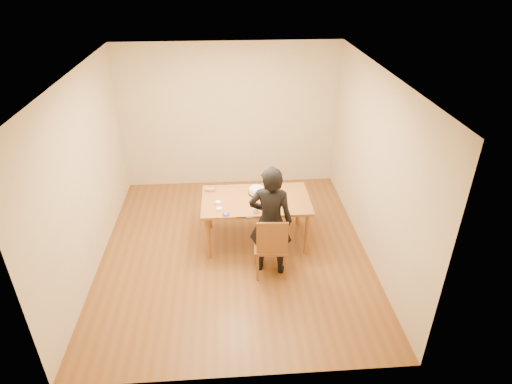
{
  "coord_description": "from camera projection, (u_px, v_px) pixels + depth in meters",
  "views": [
    {
      "loc": [
        -0.05,
        -5.3,
        4.02
      ],
      "look_at": [
        0.34,
        0.21,
        0.9
      ],
      "focal_mm": 30.0,
      "sensor_mm": 36.0,
      "label": 1
    }
  ],
  "objects": [
    {
      "name": "spatula",
      "position": [
        241.0,
        217.0,
        6.0
      ],
      "size": [
        0.15,
        0.02,
        0.01
      ],
      "primitive_type": "cube",
      "rotation": [
        0.0,
        0.0,
        -0.04
      ],
      "color": "black",
      "rests_on": "dining_table"
    },
    {
      "name": "ramekin_yellow",
      "position": [
        218.0,
        203.0,
        6.32
      ],
      "size": [
        0.08,
        0.08,
        0.04
      ],
      "primitive_type": "cylinder",
      "color": "white",
      "rests_on": "dining_table"
    },
    {
      "name": "frosting_dollop",
      "position": [
        226.0,
        214.0,
        6.06
      ],
      "size": [
        0.04,
        0.04,
        0.02
      ],
      "primitive_type": "ellipsoid",
      "color": "white",
      "rests_on": "frosting_lid"
    },
    {
      "name": "candy_box_pink",
      "position": [
        210.0,
        190.0,
        6.67
      ],
      "size": [
        0.16,
        0.1,
        0.02
      ],
      "primitive_type": "cube",
      "rotation": [
        0.0,
        0.0,
        -0.21
      ],
      "color": "#C02D7E",
      "rests_on": "dining_table"
    },
    {
      "name": "frosting_dome",
      "position": [
        257.0,
        188.0,
        6.54
      ],
      "size": [
        0.23,
        0.23,
        0.03
      ],
      "primitive_type": "ellipsoid",
      "color": "white",
      "rests_on": "cake"
    },
    {
      "name": "frosting_lid",
      "position": [
        226.0,
        215.0,
        6.06
      ],
      "size": [
        0.1,
        0.1,
        0.01
      ],
      "primitive_type": "cylinder",
      "color": "#1A1EAE",
      "rests_on": "dining_table"
    },
    {
      "name": "candy_box_green",
      "position": [
        210.0,
        189.0,
        6.66
      ],
      "size": [
        0.13,
        0.07,
        0.02
      ],
      "primitive_type": "cube",
      "rotation": [
        0.0,
        0.0,
        -0.01
      ],
      "color": "green",
      "rests_on": "candy_box_pink"
    },
    {
      "name": "dining_table",
      "position": [
        256.0,
        200.0,
        6.46
      ],
      "size": [
        1.63,
        0.97,
        0.04
      ],
      "primitive_type": "cube",
      "rotation": [
        0.0,
        0.0,
        -0.0
      ],
      "color": "brown",
      "rests_on": "floor"
    },
    {
      "name": "frosting_tub",
      "position": [
        255.0,
        210.0,
        6.1
      ],
      "size": [
        0.1,
        0.1,
        0.08
      ],
      "primitive_type": "cylinder",
      "color": "white",
      "rests_on": "dining_table"
    },
    {
      "name": "ramekin_green",
      "position": [
        219.0,
        209.0,
        6.16
      ],
      "size": [
        0.08,
        0.08,
        0.04
      ],
      "primitive_type": "cylinder",
      "color": "white",
      "rests_on": "dining_table"
    },
    {
      "name": "dining_chair",
      "position": [
        270.0,
        245.0,
        5.94
      ],
      "size": [
        0.48,
        0.48,
        0.04
      ],
      "primitive_type": "cube",
      "rotation": [
        0.0,
        0.0,
        -0.07
      ],
      "color": "brown",
      "rests_on": "floor"
    },
    {
      "name": "cake_plate",
      "position": [
        257.0,
        193.0,
        6.59
      ],
      "size": [
        0.26,
        0.26,
        0.02
      ],
      "primitive_type": "cylinder",
      "color": "#C30D3C",
      "rests_on": "dining_table"
    },
    {
      "name": "ramekin_multi",
      "position": [
        218.0,
        203.0,
        6.31
      ],
      "size": [
        0.07,
        0.07,
        0.04
      ],
      "primitive_type": "cylinder",
      "color": "white",
      "rests_on": "dining_table"
    },
    {
      "name": "cake",
      "position": [
        257.0,
        190.0,
        6.57
      ],
      "size": [
        0.23,
        0.23,
        0.07
      ],
      "primitive_type": "cylinder",
      "color": "white",
      "rests_on": "cake_plate"
    },
    {
      "name": "person",
      "position": [
        271.0,
        221.0,
        5.8
      ],
      "size": [
        0.67,
        0.52,
        1.64
      ],
      "primitive_type": "imported",
      "rotation": [
        0.0,
        0.0,
        2.91
      ],
      "color": "black",
      "rests_on": "floor"
    },
    {
      "name": "room_shell",
      "position": [
        232.0,
        161.0,
        6.21
      ],
      "size": [
        4.0,
        4.5,
        2.7
      ],
      "color": "brown",
      "rests_on": "ground"
    }
  ]
}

